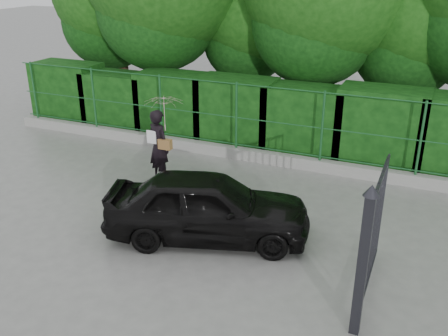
% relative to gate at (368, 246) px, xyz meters
% --- Properties ---
extents(ground, '(80.00, 80.00, 0.00)m').
position_rel_gate_xyz_m(ground, '(-4.60, 0.72, -1.19)').
color(ground, gray).
extents(kerb, '(14.00, 0.25, 0.30)m').
position_rel_gate_xyz_m(kerb, '(-4.60, 5.22, -1.04)').
color(kerb, '#9E9E99').
rests_on(kerb, ground).
extents(fence, '(14.13, 0.06, 1.80)m').
position_rel_gate_xyz_m(fence, '(-4.38, 5.22, 0.01)').
color(fence, '#1A5427').
rests_on(fence, kerb).
extents(hedge, '(14.20, 1.20, 2.06)m').
position_rel_gate_xyz_m(hedge, '(-4.47, 6.22, -0.21)').
color(hedge, black).
rests_on(hedge, ground).
extents(gate, '(0.22, 2.33, 2.36)m').
position_rel_gate_xyz_m(gate, '(0.00, 0.00, 0.00)').
color(gate, '#25252C').
rests_on(gate, ground).
extents(woman, '(0.99, 0.93, 2.12)m').
position_rel_gate_xyz_m(woman, '(-5.24, 3.14, 0.18)').
color(woman, black).
rests_on(woman, ground).
extents(car, '(4.19, 2.68, 1.33)m').
position_rel_gate_xyz_m(car, '(-3.11, 1.13, -0.52)').
color(car, black).
rests_on(car, ground).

